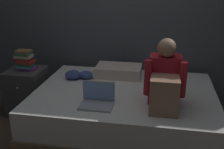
# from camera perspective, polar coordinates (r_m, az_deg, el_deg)

# --- Properties ---
(ground_plane) EXTENTS (8.00, 8.00, 0.00)m
(ground_plane) POSITION_cam_1_polar(r_m,az_deg,el_deg) (3.06, -2.08, -13.76)
(ground_plane) COLOR #47382D
(wall_back) EXTENTS (5.60, 0.10, 2.70)m
(wall_back) POSITION_cam_1_polar(r_m,az_deg,el_deg) (3.74, 1.73, 14.63)
(wall_back) COLOR #4C4F54
(wall_back) RESTS_ON ground_plane
(bed) EXTENTS (2.00, 1.50, 0.49)m
(bed) POSITION_cam_1_polar(r_m,az_deg,el_deg) (3.16, 2.62, -7.45)
(bed) COLOR #7A6047
(bed) RESTS_ON ground_plane
(nightstand) EXTENTS (0.44, 0.46, 0.58)m
(nightstand) POSITION_cam_1_polar(r_m,az_deg,el_deg) (3.72, -17.15, -3.25)
(nightstand) COLOR #474442
(nightstand) RESTS_ON ground_plane
(person_sitting) EXTENTS (0.39, 0.44, 0.66)m
(person_sitting) POSITION_cam_1_polar(r_m,az_deg,el_deg) (2.65, 10.87, -1.48)
(person_sitting) COLOR #B21E28
(person_sitting) RESTS_ON bed
(laptop) EXTENTS (0.32, 0.23, 0.22)m
(laptop) POSITION_cam_1_polar(r_m,az_deg,el_deg) (2.70, -3.06, -5.20)
(laptop) COLOR #9EA0A5
(laptop) RESTS_ON bed
(pillow) EXTENTS (0.56, 0.36, 0.13)m
(pillow) POSITION_cam_1_polar(r_m,az_deg,el_deg) (3.46, 1.37, 0.76)
(pillow) COLOR beige
(pillow) RESTS_ON bed
(book_stack) EXTENTS (0.22, 0.17, 0.26)m
(book_stack) POSITION_cam_1_polar(r_m,az_deg,el_deg) (3.57, -17.58, 2.79)
(book_stack) COLOR #703D84
(book_stack) RESTS_ON nightstand
(clothes_pile) EXTENTS (0.34, 0.23, 0.11)m
(clothes_pile) POSITION_cam_1_polar(r_m,az_deg,el_deg) (3.40, -7.22, -0.01)
(clothes_pile) COLOR #3D4C8E
(clothes_pile) RESTS_ON bed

